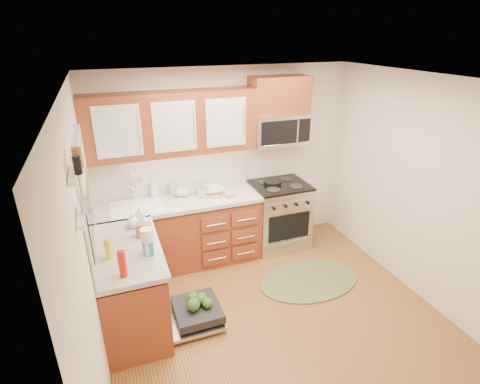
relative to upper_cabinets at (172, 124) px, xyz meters
name	(u,v)px	position (x,y,z in m)	size (l,w,h in m)	color
floor	(278,320)	(0.73, -1.57, -1.88)	(3.50, 3.50, 0.00)	brown
ceiling	(290,83)	(0.73, -1.57, 0.62)	(3.50, 3.50, 0.00)	white
wall_back	(226,162)	(0.73, 0.18, -0.62)	(3.50, 0.04, 2.50)	silver
wall_front	(424,354)	(0.73, -3.33, -0.62)	(3.50, 0.04, 2.50)	silver
wall_left	(88,252)	(-1.02, -1.57, -0.62)	(0.04, 3.50, 2.50)	silver
wall_right	(426,192)	(2.48, -1.57, -0.62)	(0.04, 3.50, 2.50)	silver
base_cabinet_back	(182,235)	(0.00, -0.12, -1.45)	(2.05, 0.60, 0.85)	brown
base_cabinet_left	(132,289)	(-0.72, -1.05, -1.45)	(0.60, 1.25, 0.85)	brown
countertop_back	(179,202)	(0.00, -0.14, -0.97)	(2.07, 0.64, 0.05)	#B8B1A8
countertop_left	(127,249)	(-0.71, -1.05, -0.97)	(0.64, 1.27, 0.05)	#B8B1A8
backsplash_back	(173,172)	(0.00, 0.16, -0.67)	(2.05, 0.02, 0.57)	beige
backsplash_left	(91,227)	(-1.01, -1.05, -0.67)	(0.02, 1.25, 0.57)	beige
upper_cabinets	(172,124)	(0.00, 0.00, 0.00)	(2.05, 0.35, 0.75)	brown
cabinet_over_mw	(279,95)	(1.41, 0.00, 0.26)	(0.76, 0.35, 0.47)	brown
range	(279,215)	(1.41, -0.15, -1.40)	(0.76, 0.64, 0.95)	silver
microwave	(279,129)	(1.41, -0.02, -0.18)	(0.76, 0.38, 0.40)	silver
sink	(138,217)	(-0.52, -0.16, -1.07)	(0.62, 0.50, 0.26)	white
dishwasher	(194,314)	(-0.13, -1.27, -1.77)	(0.70, 0.60, 0.20)	silver
window	(85,195)	(-1.01, -1.07, -0.32)	(0.03, 1.05, 1.05)	white
window_blind	(81,159)	(-0.98, -1.07, 0.00)	(0.02, 0.96, 0.40)	white
shelf_upper	(73,173)	(-0.99, -1.92, 0.17)	(0.04, 0.40, 0.03)	white
shelf_lower	(81,215)	(-0.99, -1.92, -0.12)	(0.04, 0.40, 0.03)	white
rug	(309,280)	(1.40, -1.09, -1.86)	(1.30, 0.84, 0.02)	#5F663A
skillet	(272,182)	(1.31, -0.10, -0.90)	(0.25, 0.25, 0.05)	black
stock_pot	(202,192)	(0.31, -0.08, -0.90)	(0.18, 0.18, 0.11)	silver
cutting_board	(212,195)	(0.43, -0.14, -0.94)	(0.24, 0.16, 0.02)	tan
canister	(174,189)	(-0.03, 0.07, -0.87)	(0.10, 0.10, 0.16)	silver
paper_towel_roll	(148,241)	(-0.52, -1.24, -0.82)	(0.12, 0.12, 0.27)	white
mustard_bottle	(108,248)	(-0.88, -1.19, -0.85)	(0.06, 0.06, 0.20)	yellow
red_bottle	(122,264)	(-0.78, -1.53, -0.82)	(0.07, 0.07, 0.25)	#B8160F
wooden_box	(144,230)	(-0.52, -0.88, -0.88)	(0.15, 0.11, 0.15)	brown
blue_carton	(149,249)	(-0.52, -1.27, -0.88)	(0.09, 0.05, 0.14)	#2A89C4
bowl_a	(213,190)	(0.48, -0.05, -0.91)	(0.29, 0.29, 0.07)	#999999
bowl_b	(182,192)	(0.07, 0.03, -0.91)	(0.24, 0.24, 0.08)	#999999
cup	(230,193)	(0.64, -0.24, -0.90)	(0.13, 0.13, 0.10)	#999999
soap_bottle_a	(153,187)	(-0.27, 0.10, -0.82)	(0.10, 0.10, 0.26)	#999999
soap_bottle_b	(140,214)	(-0.52, -0.55, -0.85)	(0.09, 0.09, 0.20)	#999999
soap_bottle_c	(133,221)	(-0.61, -0.66, -0.87)	(0.13, 0.13, 0.17)	#999999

